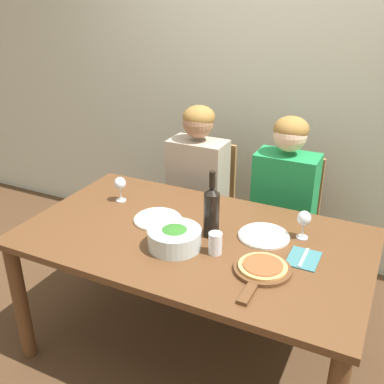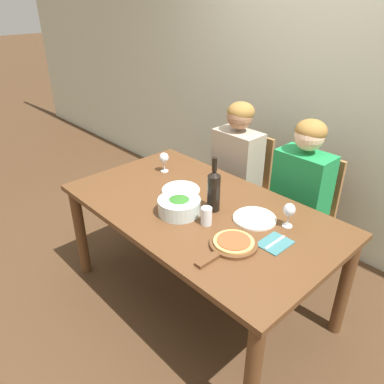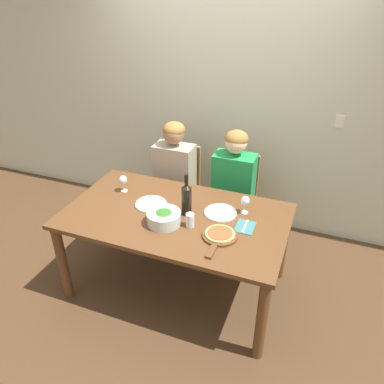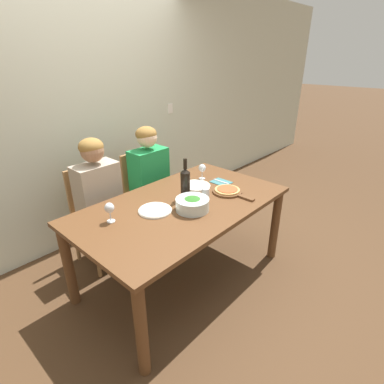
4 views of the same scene
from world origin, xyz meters
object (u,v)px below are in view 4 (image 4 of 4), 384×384
object	(u,v)px
person_woman	(99,192)
fork_on_napkin	(221,182)
pizza_on_board	(228,191)
chair_right	(145,192)
wine_bottle	(185,183)
wine_glass_right	(202,169)
broccoli_bowl	(192,204)
dinner_plate_right	(196,185)
dinner_plate_left	(155,210)
water_tumbler	(205,194)
person_man	(150,174)
wine_glass_left	(109,209)
chair_left	(96,212)

from	to	relation	value
person_woman	fork_on_napkin	bearing A→B (deg)	-38.14
pizza_on_board	fork_on_napkin	world-z (taller)	pizza_on_board
chair_right	wine_bottle	world-z (taller)	wine_bottle
wine_bottle	wine_glass_right	bearing A→B (deg)	22.80
broccoli_bowl	dinner_plate_right	bearing A→B (deg)	37.75
person_woman	dinner_plate_left	xyz separation A→B (m)	(0.08, -0.67, 0.02)
person_woman	water_tumbler	distance (m)	0.97
wine_bottle	water_tumbler	world-z (taller)	wine_bottle
wine_bottle	fork_on_napkin	size ratio (longest dim) A/B	1.96
person_man	wine_glass_left	xyz separation A→B (m)	(-0.84, -0.55, 0.12)
chair_right	broccoli_bowl	xyz separation A→B (m)	(-0.31, -0.98, 0.30)
wine_glass_left	fork_on_napkin	bearing A→B (deg)	-7.59
wine_glass_left	broccoli_bowl	bearing A→B (deg)	-30.89
dinner_plate_right	water_tumbler	world-z (taller)	water_tumbler
wine_bottle	broccoli_bowl	size ratio (longest dim) A/B	1.34
person_man	dinner_plate_left	size ratio (longest dim) A/B	4.71
broccoli_bowl	wine_glass_left	xyz separation A→B (m)	(-0.53, 0.32, 0.05)
pizza_on_board	water_tumbler	world-z (taller)	water_tumbler
wine_bottle	broccoli_bowl	bearing A→B (deg)	-122.04
wine_bottle	dinner_plate_left	xyz separation A→B (m)	(-0.33, 0.02, -0.13)
person_woman	broccoli_bowl	xyz separation A→B (m)	(0.29, -0.87, 0.06)
chair_left	wine_bottle	size ratio (longest dim) A/B	2.64
dinner_plate_left	wine_glass_left	distance (m)	0.36
broccoli_bowl	wine_glass_right	size ratio (longest dim) A/B	1.74
person_woman	wine_glass_right	bearing A→B (deg)	-31.17
broccoli_bowl	chair_left	bearing A→B (deg)	106.74
dinner_plate_left	wine_glass_left	xyz separation A→B (m)	(-0.32, 0.12, 0.10)
person_man	dinner_plate_left	world-z (taller)	person_man
broccoli_bowl	wine_glass_right	distance (m)	0.65
person_man	dinner_plate_left	distance (m)	0.84
wine_bottle	dinner_plate_left	world-z (taller)	wine_bottle
broccoli_bowl	wine_glass_right	world-z (taller)	wine_glass_right
pizza_on_board	wine_glass_right	bearing A→B (deg)	76.75
chair_right	wine_glass_left	bearing A→B (deg)	-141.94
pizza_on_board	wine_glass_left	bearing A→B (deg)	161.11
broccoli_bowl	pizza_on_board	world-z (taller)	broccoli_bowl
person_man	broccoli_bowl	size ratio (longest dim) A/B	4.70
dinner_plate_left	pizza_on_board	world-z (taller)	pizza_on_board
dinner_plate_right	wine_glass_left	world-z (taller)	wine_glass_left
wine_glass_right	dinner_plate_left	bearing A→B (deg)	-167.86
person_woman	fork_on_napkin	xyz separation A→B (m)	(0.89, -0.70, 0.02)
wine_glass_right	fork_on_napkin	world-z (taller)	wine_glass_right
chair_left	pizza_on_board	size ratio (longest dim) A/B	2.32
chair_right	fork_on_napkin	bearing A→B (deg)	-70.53
dinner_plate_right	water_tumbler	distance (m)	0.30
chair_left	person_man	xyz separation A→B (m)	(0.60, -0.11, 0.24)
chair_right	fork_on_napkin	distance (m)	0.89
person_woman	pizza_on_board	world-z (taller)	person_woman
wine_bottle	pizza_on_board	size ratio (longest dim) A/B	0.88
dinner_plate_left	person_man	bearing A→B (deg)	52.04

